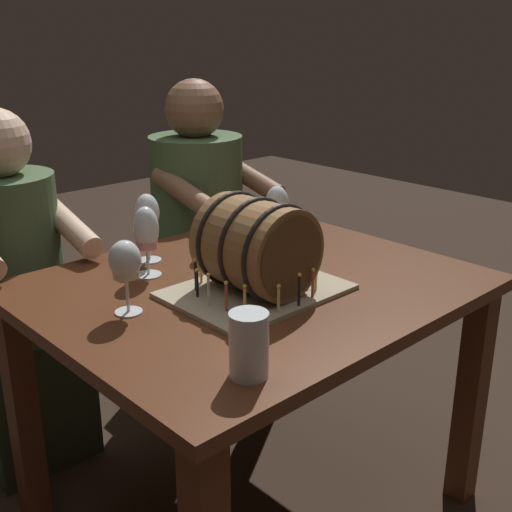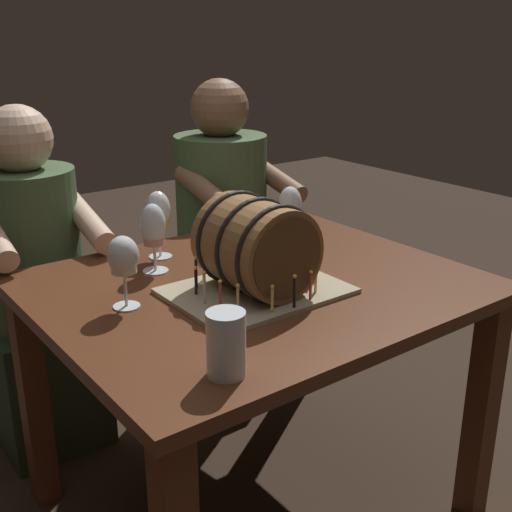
{
  "view_description": "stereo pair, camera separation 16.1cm",
  "coord_description": "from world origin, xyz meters",
  "px_view_note": "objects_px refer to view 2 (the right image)",
  "views": [
    {
      "loc": [
        -1.09,
        -1.18,
        1.37
      ],
      "look_at": [
        -0.05,
        -0.07,
        0.83
      ],
      "focal_mm": 45.36,
      "sensor_mm": 36.0,
      "label": 1
    },
    {
      "loc": [
        -0.96,
        -1.28,
        1.37
      ],
      "look_at": [
        -0.05,
        -0.07,
        0.83
      ],
      "focal_mm": 45.36,
      "sensor_mm": 36.0,
      "label": 2
    }
  ],
  "objects_px": {
    "wine_glass_white": "(123,259)",
    "wine_glass_red": "(226,216)",
    "wine_glass_empty": "(290,207)",
    "wine_glass_amber": "(158,213)",
    "person_seated_right": "(223,248)",
    "dining_table": "(255,321)",
    "wine_glass_rose": "(153,229)",
    "barrel_cake": "(256,250)",
    "beer_pint": "(226,346)",
    "person_seated_left": "(38,302)"
  },
  "relations": [
    {
      "from": "wine_glass_empty",
      "to": "beer_pint",
      "type": "height_order",
      "value": "wine_glass_empty"
    },
    {
      "from": "wine_glass_white",
      "to": "person_seated_right",
      "type": "xyz_separation_m",
      "value": [
        0.71,
        0.64,
        -0.29
      ]
    },
    {
      "from": "dining_table",
      "to": "wine_glass_red",
      "type": "bearing_deg",
      "value": 72.78
    },
    {
      "from": "wine_glass_white",
      "to": "wine_glass_red",
      "type": "bearing_deg",
      "value": 24.43
    },
    {
      "from": "wine_glass_empty",
      "to": "wine_glass_red",
      "type": "xyz_separation_m",
      "value": [
        -0.18,
        0.08,
        -0.02
      ]
    },
    {
      "from": "dining_table",
      "to": "wine_glass_rose",
      "type": "relative_size",
      "value": 5.73
    },
    {
      "from": "dining_table",
      "to": "wine_glass_rose",
      "type": "xyz_separation_m",
      "value": [
        -0.18,
        0.22,
        0.24
      ]
    },
    {
      "from": "wine_glass_white",
      "to": "wine_glass_red",
      "type": "xyz_separation_m",
      "value": [
        0.43,
        0.19,
        -0.01
      ]
    },
    {
      "from": "beer_pint",
      "to": "wine_glass_empty",
      "type": "bearing_deg",
      "value": 41.29
    },
    {
      "from": "wine_glass_empty",
      "to": "person_seated_right",
      "type": "distance_m",
      "value": 0.62
    },
    {
      "from": "barrel_cake",
      "to": "beer_pint",
      "type": "height_order",
      "value": "barrel_cake"
    },
    {
      "from": "beer_pint",
      "to": "person_seated_left",
      "type": "distance_m",
      "value": 1.09
    },
    {
      "from": "wine_glass_empty",
      "to": "wine_glass_red",
      "type": "height_order",
      "value": "wine_glass_empty"
    },
    {
      "from": "person_seated_left",
      "to": "wine_glass_amber",
      "type": "bearing_deg",
      "value": -55.35
    },
    {
      "from": "wine_glass_red",
      "to": "wine_glass_rose",
      "type": "xyz_separation_m",
      "value": [
        -0.25,
        -0.02,
        0.01
      ]
    },
    {
      "from": "barrel_cake",
      "to": "wine_glass_rose",
      "type": "xyz_separation_m",
      "value": [
        -0.13,
        0.29,
        0.01
      ]
    },
    {
      "from": "wine_glass_white",
      "to": "wine_glass_amber",
      "type": "relative_size",
      "value": 0.91
    },
    {
      "from": "dining_table",
      "to": "wine_glass_empty",
      "type": "height_order",
      "value": "wine_glass_empty"
    },
    {
      "from": "barrel_cake",
      "to": "wine_glass_rose",
      "type": "relative_size",
      "value": 2.2
    },
    {
      "from": "person_seated_left",
      "to": "person_seated_right",
      "type": "distance_m",
      "value": 0.73
    },
    {
      "from": "dining_table",
      "to": "wine_glass_amber",
      "type": "height_order",
      "value": "wine_glass_amber"
    },
    {
      "from": "wine_glass_rose",
      "to": "dining_table",
      "type": "bearing_deg",
      "value": -51.73
    },
    {
      "from": "wine_glass_amber",
      "to": "dining_table",
      "type": "bearing_deg",
      "value": -71.5
    },
    {
      "from": "barrel_cake",
      "to": "dining_table",
      "type": "bearing_deg",
      "value": 55.17
    },
    {
      "from": "dining_table",
      "to": "person_seated_left",
      "type": "relative_size",
      "value": 0.96
    },
    {
      "from": "barrel_cake",
      "to": "wine_glass_amber",
      "type": "xyz_separation_m",
      "value": [
        -0.06,
        0.39,
        0.02
      ]
    },
    {
      "from": "wine_glass_empty",
      "to": "wine_glass_white",
      "type": "height_order",
      "value": "wine_glass_empty"
    },
    {
      "from": "wine_glass_white",
      "to": "wine_glass_amber",
      "type": "bearing_deg",
      "value": 47.95
    },
    {
      "from": "wine_glass_white",
      "to": "person_seated_right",
      "type": "relative_size",
      "value": 0.15
    },
    {
      "from": "wine_glass_rose",
      "to": "person_seated_right",
      "type": "distance_m",
      "value": 0.77
    },
    {
      "from": "barrel_cake",
      "to": "person_seated_right",
      "type": "relative_size",
      "value": 0.36
    },
    {
      "from": "wine_glass_amber",
      "to": "beer_pint",
      "type": "bearing_deg",
      "value": -108.84
    },
    {
      "from": "beer_pint",
      "to": "person_seated_left",
      "type": "height_order",
      "value": "person_seated_left"
    },
    {
      "from": "wine_glass_rose",
      "to": "beer_pint",
      "type": "xyz_separation_m",
      "value": [
        -0.16,
        -0.58,
        -0.06
      ]
    },
    {
      "from": "wine_glass_red",
      "to": "wine_glass_empty",
      "type": "bearing_deg",
      "value": -25.41
    },
    {
      "from": "beer_pint",
      "to": "dining_table",
      "type": "bearing_deg",
      "value": 46.68
    },
    {
      "from": "wine_glass_red",
      "to": "wine_glass_amber",
      "type": "distance_m",
      "value": 0.2
    },
    {
      "from": "person_seated_right",
      "to": "wine_glass_rose",
      "type": "bearing_deg",
      "value": -139.03
    },
    {
      "from": "dining_table",
      "to": "wine_glass_white",
      "type": "distance_m",
      "value": 0.43
    },
    {
      "from": "person_seated_left",
      "to": "barrel_cake",
      "type": "bearing_deg",
      "value": -67.29
    },
    {
      "from": "dining_table",
      "to": "wine_glass_white",
      "type": "height_order",
      "value": "wine_glass_white"
    },
    {
      "from": "person_seated_left",
      "to": "person_seated_right",
      "type": "xyz_separation_m",
      "value": [
        0.73,
        0.0,
        0.04
      ]
    },
    {
      "from": "dining_table",
      "to": "person_seated_right",
      "type": "bearing_deg",
      "value": 62.28
    },
    {
      "from": "wine_glass_empty",
      "to": "wine_glass_amber",
      "type": "xyz_separation_m",
      "value": [
        -0.36,
        0.16,
        0.01
      ]
    },
    {
      "from": "wine_glass_rose",
      "to": "person_seated_right",
      "type": "height_order",
      "value": "person_seated_right"
    },
    {
      "from": "wine_glass_red",
      "to": "beer_pint",
      "type": "relative_size",
      "value": 1.28
    },
    {
      "from": "person_seated_right",
      "to": "wine_glass_amber",
      "type": "bearing_deg",
      "value": -141.68
    },
    {
      "from": "beer_pint",
      "to": "person_seated_right",
      "type": "xyz_separation_m",
      "value": [
        0.7,
        1.05,
        -0.23
      ]
    },
    {
      "from": "person_seated_left",
      "to": "dining_table",
      "type": "bearing_deg",
      "value": -62.25
    },
    {
      "from": "wine_glass_empty",
      "to": "person_seated_left",
      "type": "relative_size",
      "value": 0.17
    }
  ]
}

